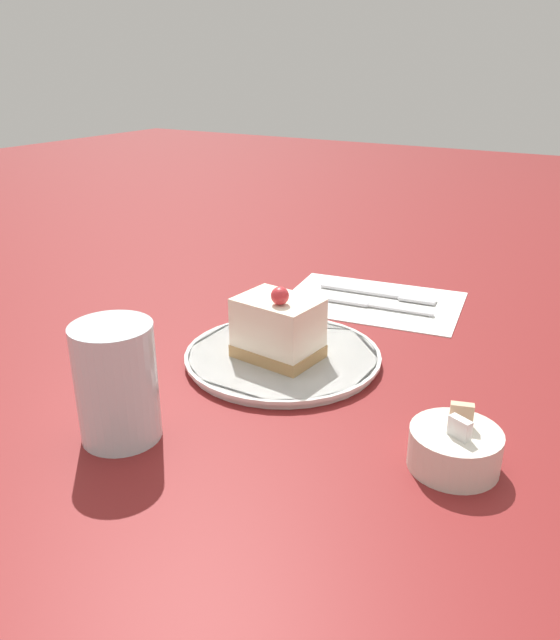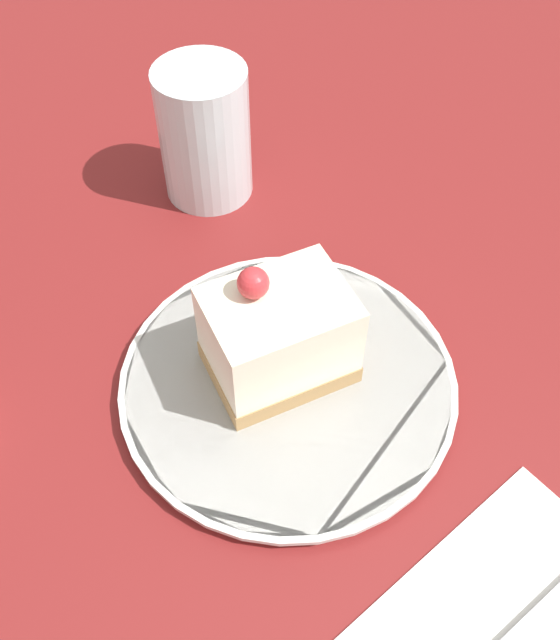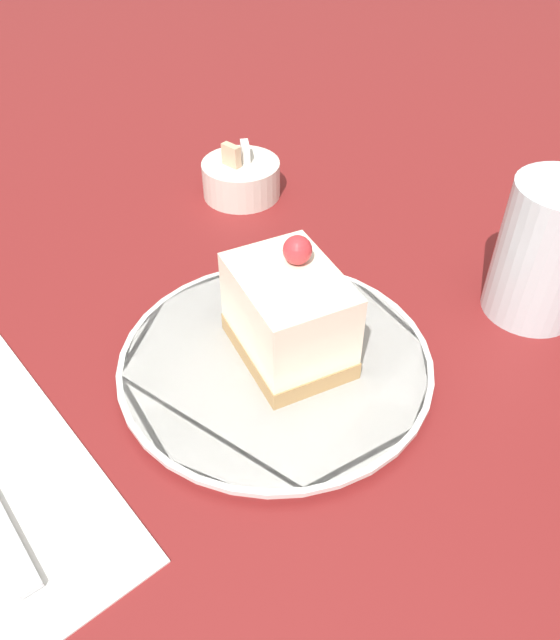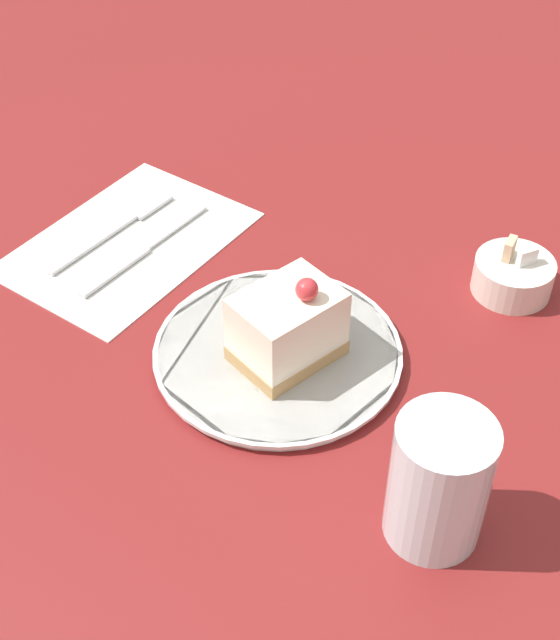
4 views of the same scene
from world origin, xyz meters
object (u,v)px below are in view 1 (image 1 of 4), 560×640
(cake_slice, at_px, (278,328))
(sugar_bowl, at_px, (455,448))
(knife, at_px, (356,303))
(drinking_glass, at_px, (117,383))
(plate, at_px, (283,356))
(fork, at_px, (387,295))

(cake_slice, relative_size, sugar_bowl, 1.24)
(knife, height_order, drinking_glass, drinking_glass)
(plate, xyz_separation_m, knife, (-0.21, -0.00, -0.00))
(cake_slice, height_order, drinking_glass, drinking_glass)
(cake_slice, relative_size, drinking_glass, 0.86)
(cake_slice, xyz_separation_m, knife, (-0.22, -0.00, -0.04))
(drinking_glass, bearing_deg, cake_slice, 166.03)
(plate, distance_m, cake_slice, 0.04)
(cake_slice, height_order, knife, cake_slice)
(plate, bearing_deg, cake_slice, 3.08)
(knife, bearing_deg, plate, -6.63)
(fork, bearing_deg, drinking_glass, -15.84)
(drinking_glass, bearing_deg, sugar_bowl, 111.84)
(plate, relative_size, sugar_bowl, 2.90)
(cake_slice, bearing_deg, fork, -179.55)
(sugar_bowl, bearing_deg, fork, -150.24)
(plate, bearing_deg, knife, -179.73)
(knife, bearing_deg, drinking_glass, -13.46)
(fork, xyz_separation_m, knife, (0.05, -0.03, 0.00))
(cake_slice, xyz_separation_m, fork, (-0.28, 0.02, -0.04))
(plate, relative_size, drinking_glass, 2.03)
(fork, relative_size, drinking_glass, 1.56)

